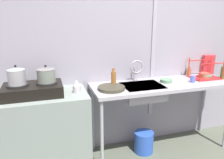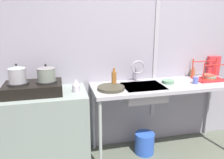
% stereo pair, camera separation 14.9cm
% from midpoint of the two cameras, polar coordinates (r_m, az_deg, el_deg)
% --- Properties ---
extents(wall_back, '(4.92, 0.10, 2.48)m').
position_cam_midpoint_polar(wall_back, '(2.93, 10.12, 7.23)').
color(wall_back, '#9A95A2').
rests_on(wall_back, ground).
extents(wall_metal_strip, '(0.05, 0.01, 1.98)m').
position_cam_midpoint_polar(wall_metal_strip, '(2.90, 12.48, 9.49)').
color(wall_metal_strip, '#A9A6AE').
extents(counter_concrete, '(1.14, 0.54, 0.88)m').
position_cam_midpoint_polar(counter_concrete, '(2.65, -17.20, -12.49)').
color(counter_concrete, gray).
rests_on(counter_concrete, ground).
extents(counter_sink, '(1.71, 0.54, 0.88)m').
position_cam_midpoint_polar(counter_sink, '(2.79, 14.33, -2.43)').
color(counter_sink, '#A9A6AE').
rests_on(counter_sink, ground).
extents(stove, '(0.58, 0.36, 0.13)m').
position_cam_midpoint_polar(stove, '(2.46, -17.43, -2.10)').
color(stove, black).
rests_on(stove, counter_concrete).
extents(pot_on_left_burner, '(0.17, 0.17, 0.19)m').
position_cam_midpoint_polar(pot_on_left_burner, '(2.43, -21.00, 1.22)').
color(pot_on_left_burner, '#9C9B9D').
rests_on(pot_on_left_burner, stove).
extents(pot_on_right_burner, '(0.18, 0.18, 0.18)m').
position_cam_midpoint_polar(pot_on_right_burner, '(2.41, -14.43, 1.46)').
color(pot_on_right_burner, slate).
rests_on(pot_on_right_burner, stove).
extents(percolator, '(0.08, 0.08, 0.14)m').
position_cam_midpoint_polar(percolator, '(2.42, -7.22, -1.53)').
color(percolator, silver).
rests_on(percolator, counter_concrete).
extents(sink_basin, '(0.47, 0.38, 0.15)m').
position_cam_midpoint_polar(sink_basin, '(2.68, 9.33, -3.18)').
color(sink_basin, '#A9A6AE').
rests_on(sink_basin, counter_sink).
extents(faucet, '(0.16, 0.09, 0.27)m').
position_cam_midpoint_polar(faucet, '(2.74, 8.00, 2.81)').
color(faucet, '#A9A6AE').
rests_on(faucet, counter_sink).
extents(frying_pan, '(0.30, 0.30, 0.03)m').
position_cam_midpoint_polar(frying_pan, '(2.49, 1.46, -2.17)').
color(frying_pan, '#3B392B').
rests_on(frying_pan, counter_sink).
extents(dish_rack, '(0.36, 0.25, 0.25)m').
position_cam_midpoint_polar(dish_rack, '(3.14, 24.35, 0.58)').
color(dish_rack, red).
rests_on(dish_rack, counter_sink).
extents(cup_by_rack, '(0.06, 0.06, 0.08)m').
position_cam_midpoint_polar(cup_by_rack, '(2.90, 21.54, -0.20)').
color(cup_by_rack, '#5663B7').
rests_on(cup_by_rack, counter_sink).
extents(small_bowl_on_drainboard, '(0.15, 0.15, 0.04)m').
position_cam_midpoint_polar(small_bowl_on_drainboard, '(2.82, 15.29, -0.54)').
color(small_bowl_on_drainboard, slate).
rests_on(small_bowl_on_drainboard, counter_sink).
extents(bottle_by_sink, '(0.06, 0.06, 0.21)m').
position_cam_midpoint_polar(bottle_by_sink, '(2.60, 2.14, 0.28)').
color(bottle_by_sink, '#9C5E27').
rests_on(bottle_by_sink, counter_sink).
extents(cereal_box, '(0.17, 0.07, 0.26)m').
position_cam_midpoint_polar(cereal_box, '(3.36, 25.16, 3.10)').
color(cereal_box, red).
rests_on(cereal_box, counter_sink).
extents(utensil_jar, '(0.06, 0.06, 0.24)m').
position_cam_midpoint_polar(utensil_jar, '(3.20, 20.75, 1.62)').
color(utensil_jar, '#996840').
rests_on(utensil_jar, counter_sink).
extents(bucket_on_floor, '(0.24, 0.24, 0.27)m').
position_cam_midpoint_polar(bucket_on_floor, '(2.98, 9.60, -15.40)').
color(bucket_on_floor, blue).
rests_on(bucket_on_floor, ground).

